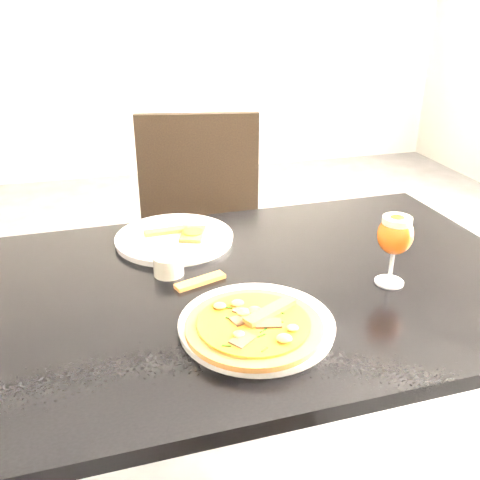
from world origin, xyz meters
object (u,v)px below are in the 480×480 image
object	(u,v)px
chair_far	(201,246)
pizza	(254,325)
dining_table	(263,315)
beer_glass	(395,235)

from	to	relation	value
chair_far	pizza	world-z (taller)	chair_far
pizza	dining_table	bearing A→B (deg)	67.61
chair_far	beer_glass	bearing A→B (deg)	-60.30
pizza	beer_glass	world-z (taller)	beer_glass
dining_table	chair_far	bearing A→B (deg)	89.52
dining_table	chair_far	xyz separation A→B (m)	(-0.01, 0.67, -0.14)
beer_glass	pizza	bearing A→B (deg)	-161.49
dining_table	beer_glass	size ratio (longest dim) A/B	7.83
chair_far	dining_table	bearing A→B (deg)	-78.72
pizza	beer_glass	bearing A→B (deg)	18.51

